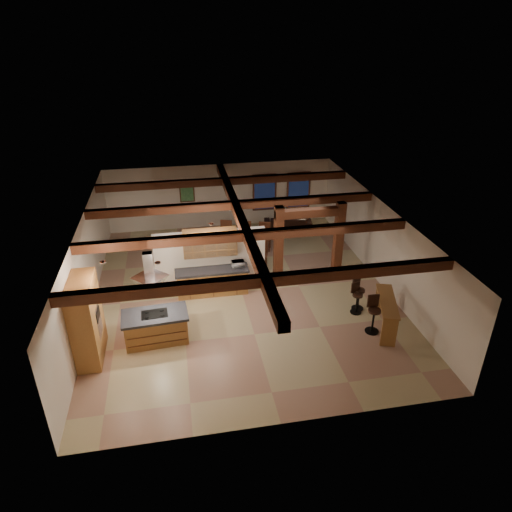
# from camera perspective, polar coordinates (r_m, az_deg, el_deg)

# --- Properties ---
(ground) EXTENTS (12.00, 12.00, 0.00)m
(ground) POSITION_cam_1_polar(r_m,az_deg,el_deg) (16.02, -1.79, -4.51)
(ground) COLOR tan
(ground) RESTS_ON ground
(room_walls) EXTENTS (12.00, 12.00, 12.00)m
(room_walls) POSITION_cam_1_polar(r_m,az_deg,el_deg) (15.16, -1.88, 1.23)
(room_walls) COLOR silver
(room_walls) RESTS_ON ground
(ceiling_beams) EXTENTS (10.00, 12.00, 0.28)m
(ceiling_beams) POSITION_cam_1_polar(r_m,az_deg,el_deg) (14.76, -1.94, 4.65)
(ceiling_beams) COLOR #441D11
(ceiling_beams) RESTS_ON room_walls
(timber_posts) EXTENTS (2.50, 0.30, 2.90)m
(timber_posts) POSITION_cam_1_polar(r_m,az_deg,el_deg) (16.13, 6.66, 2.64)
(timber_posts) COLOR #441D11
(timber_posts) RESTS_ON ground
(partition_wall) EXTENTS (3.80, 0.18, 2.20)m
(partition_wall) POSITION_cam_1_polar(r_m,az_deg,el_deg) (15.82, -5.71, -0.50)
(partition_wall) COLOR silver
(partition_wall) RESTS_ON ground
(pantry_cabinet) EXTENTS (0.67, 1.60, 2.40)m
(pantry_cabinet) POSITION_cam_1_polar(r_m,az_deg,el_deg) (13.34, -20.43, -7.52)
(pantry_cabinet) COLOR #9C6732
(pantry_cabinet) RESTS_ON ground
(back_counter) EXTENTS (2.50, 0.66, 0.94)m
(back_counter) POSITION_cam_1_polar(r_m,az_deg,el_deg) (15.78, -5.47, -3.16)
(back_counter) COLOR #9C6732
(back_counter) RESTS_ON ground
(upper_display_cabinet) EXTENTS (1.80, 0.36, 0.95)m
(upper_display_cabinet) POSITION_cam_1_polar(r_m,az_deg,el_deg) (15.32, -5.77, 1.66)
(upper_display_cabinet) COLOR #9C6732
(upper_display_cabinet) RESTS_ON partition_wall
(range_hood) EXTENTS (1.10, 1.10, 1.40)m
(range_hood) POSITION_cam_1_polar(r_m,az_deg,el_deg) (13.10, -12.95, -3.99)
(range_hood) COLOR silver
(range_hood) RESTS_ON room_walls
(back_windows) EXTENTS (2.70, 0.07, 1.70)m
(back_windows) POSITION_cam_1_polar(r_m,az_deg,el_deg) (21.17, 3.22, 8.07)
(back_windows) COLOR #441D11
(back_windows) RESTS_ON room_walls
(framed_art) EXTENTS (0.65, 0.05, 0.85)m
(framed_art) POSITION_cam_1_polar(r_m,az_deg,el_deg) (20.56, -8.61, 7.81)
(framed_art) COLOR #441D11
(framed_art) RESTS_ON room_walls
(recessed_cans) EXTENTS (3.16, 2.46, 0.03)m
(recessed_cans) POSITION_cam_1_polar(r_m,az_deg,el_deg) (12.83, -11.87, 0.97)
(recessed_cans) COLOR silver
(recessed_cans) RESTS_ON room_walls
(kitchen_island) EXTENTS (1.95, 1.13, 0.94)m
(kitchen_island) POSITION_cam_1_polar(r_m,az_deg,el_deg) (13.81, -12.39, -8.65)
(kitchen_island) COLOR #9C6732
(kitchen_island) RESTS_ON ground
(dining_table) EXTENTS (1.81, 1.24, 0.58)m
(dining_table) POSITION_cam_1_polar(r_m,az_deg,el_deg) (18.23, -1.54, 0.71)
(dining_table) COLOR #37140D
(dining_table) RESTS_ON ground
(sofa) EXTENTS (2.23, 1.15, 0.62)m
(sofa) POSITION_cam_1_polar(r_m,az_deg,el_deg) (20.77, 4.01, 4.15)
(sofa) COLOR black
(sofa) RESTS_ON ground
(microwave) EXTENTS (0.44, 0.31, 0.24)m
(microwave) POSITION_cam_1_polar(r_m,az_deg,el_deg) (15.58, -2.27, -1.02)
(microwave) COLOR silver
(microwave) RESTS_ON back_counter
(bar_counter) EXTENTS (1.05, 1.98, 1.01)m
(bar_counter) POSITION_cam_1_polar(r_m,az_deg,el_deg) (14.41, 15.97, -6.44)
(bar_counter) COLOR #9C6732
(bar_counter) RESTS_ON ground
(side_table) EXTENTS (0.47, 0.47, 0.55)m
(side_table) POSITION_cam_1_polar(r_m,az_deg,el_deg) (21.05, 5.82, 4.29)
(side_table) COLOR #441D11
(side_table) RESTS_ON ground
(table_lamp) EXTENTS (0.30, 0.30, 0.35)m
(table_lamp) POSITION_cam_1_polar(r_m,az_deg,el_deg) (20.86, 5.89, 5.63)
(table_lamp) COLOR black
(table_lamp) RESTS_ON side_table
(bar_stool_a) EXTENTS (0.42, 0.42, 1.21)m
(bar_stool_a) POSITION_cam_1_polar(r_m,az_deg,el_deg) (14.23, 14.46, -7.03)
(bar_stool_a) COLOR black
(bar_stool_a) RESTS_ON ground
(bar_stool_b) EXTENTS (0.38, 0.39, 1.05)m
(bar_stool_b) POSITION_cam_1_polar(r_m,az_deg,el_deg) (15.04, 12.46, -5.14)
(bar_stool_b) COLOR black
(bar_stool_b) RESTS_ON ground
(bar_stool_c) EXTENTS (0.42, 0.43, 1.12)m
(bar_stool_c) POSITION_cam_1_polar(r_m,az_deg,el_deg) (15.22, 12.64, -4.58)
(bar_stool_c) COLOR black
(bar_stool_c) RESTS_ON ground
(dining_chairs) EXTENTS (2.53, 2.53, 1.33)m
(dining_chairs) POSITION_cam_1_polar(r_m,az_deg,el_deg) (18.06, -1.56, 1.80)
(dining_chairs) COLOR #441D11
(dining_chairs) RESTS_ON ground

